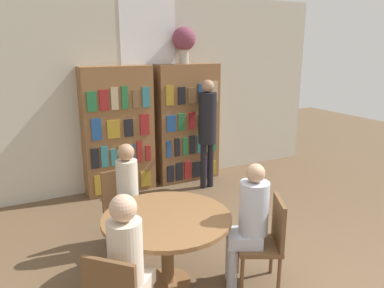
# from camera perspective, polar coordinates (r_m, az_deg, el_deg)

# --- Properties ---
(wall_back) EXTENTS (6.40, 0.07, 3.00)m
(wall_back) POSITION_cam_1_polar(r_m,az_deg,el_deg) (6.09, -6.57, 7.88)
(wall_back) COLOR beige
(wall_back) RESTS_ON ground_plane
(bookshelf_left) EXTENTS (1.07, 0.34, 1.94)m
(bookshelf_left) POSITION_cam_1_polar(r_m,az_deg,el_deg) (5.81, -11.16, 1.96)
(bookshelf_left) COLOR brown
(bookshelf_left) RESTS_ON ground_plane
(bookshelf_right) EXTENTS (1.07, 0.34, 1.94)m
(bookshelf_right) POSITION_cam_1_polar(r_m,az_deg,el_deg) (6.24, -0.68, 3.14)
(bookshelf_right) COLOR brown
(bookshelf_right) RESTS_ON ground_plane
(flower_vase) EXTENTS (0.37, 0.37, 0.57)m
(flower_vase) POSITION_cam_1_polar(r_m,az_deg,el_deg) (6.09, -1.24, 15.48)
(flower_vase) COLOR #B7AD9E
(flower_vase) RESTS_ON bookshelf_right
(reading_table) EXTENTS (1.21, 1.21, 0.71)m
(reading_table) POSITION_cam_1_polar(r_m,az_deg,el_deg) (3.58, -3.82, -12.60)
(reading_table) COLOR brown
(reading_table) RESTS_ON ground_plane
(chair_left_side) EXTENTS (0.45, 0.45, 0.88)m
(chair_left_side) POSITION_cam_1_polar(r_m,az_deg,el_deg) (4.38, -10.47, -9.06)
(chair_left_side) COLOR brown
(chair_left_side) RESTS_ON ground_plane
(chair_far_side) EXTENTS (0.54, 0.54, 0.88)m
(chair_far_side) POSITION_cam_1_polar(r_m,az_deg,el_deg) (3.70, 11.38, -13.90)
(chair_far_side) COLOR brown
(chair_far_side) RESTS_ON ground_plane
(seated_reader_left) EXTENTS (0.28, 0.37, 1.23)m
(seated_reader_left) POSITION_cam_1_polar(r_m,az_deg,el_deg) (4.15, -9.48, -7.40)
(seated_reader_left) COLOR beige
(seated_reader_left) RESTS_ON ground_plane
(seated_reader_right) EXTENTS (0.41, 0.39, 1.22)m
(seated_reader_right) POSITION_cam_1_polar(r_m,az_deg,el_deg) (3.57, 8.69, -11.10)
(seated_reader_right) COLOR #B2B7C6
(seated_reader_right) RESTS_ON ground_plane
(seated_reader_back) EXTENTS (0.41, 0.41, 1.25)m
(seated_reader_back) POSITION_cam_1_polar(r_m,az_deg,el_deg) (2.93, -9.64, -17.10)
(seated_reader_back) COLOR beige
(seated_reader_back) RESTS_ON ground_plane
(librarian_standing) EXTENTS (0.28, 0.55, 1.73)m
(librarian_standing) POSITION_cam_1_polar(r_m,az_deg,el_deg) (5.84, 2.35, 3.13)
(librarian_standing) COLOR black
(librarian_standing) RESTS_ON ground_plane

